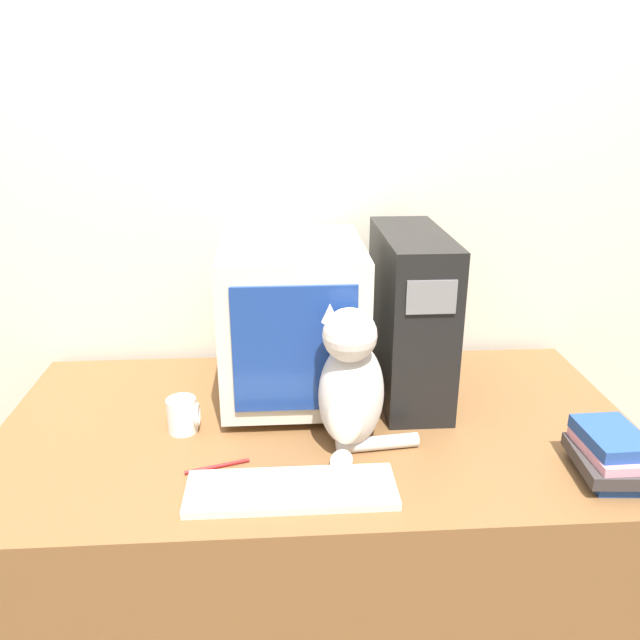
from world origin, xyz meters
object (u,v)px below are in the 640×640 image
object	(u,v)px
computer_tower	(410,315)
mug	(183,415)
crt_monitor	(293,319)
book_stack	(613,455)
keyboard	(291,490)
cat	(351,386)
pen	(217,466)

from	to	relation	value
computer_tower	mug	distance (m)	0.66
crt_monitor	computer_tower	world-z (taller)	computer_tower
book_stack	keyboard	bearing A→B (deg)	-177.92
crt_monitor	cat	world-z (taller)	crt_monitor
book_stack	mug	xyz separation A→B (m)	(-0.98, 0.25, -0.01)
keyboard	mug	size ratio (longest dim) A/B	5.02
cat	mug	world-z (taller)	cat
keyboard	cat	size ratio (longest dim) A/B	1.23
keyboard	mug	bearing A→B (deg)	133.60
cat	mug	xyz separation A→B (m)	(-0.41, 0.09, -0.11)
computer_tower	book_stack	size ratio (longest dim) A/B	2.28
computer_tower	crt_monitor	bearing A→B (deg)	179.63
crt_monitor	cat	bearing A→B (deg)	-65.27
keyboard	book_stack	world-z (taller)	book_stack
keyboard	crt_monitor	bearing A→B (deg)	87.87
book_stack	cat	bearing A→B (deg)	164.20
keyboard	mug	xyz separation A→B (m)	(-0.26, 0.28, 0.03)
keyboard	book_stack	size ratio (longest dim) A/B	2.23
pen	mug	bearing A→B (deg)	119.60
pen	computer_tower	bearing A→B (deg)	35.42
book_stack	computer_tower	bearing A→B (deg)	130.60
cat	mug	size ratio (longest dim) A/B	4.10
keyboard	pen	distance (m)	0.20
crt_monitor	pen	distance (m)	0.46
computer_tower	book_stack	world-z (taller)	computer_tower
computer_tower	mug	size ratio (longest dim) A/B	5.13
cat	pen	size ratio (longest dim) A/B	2.52
keyboard	computer_tower	bearing A→B (deg)	53.96
crt_monitor	mug	xyz separation A→B (m)	(-0.28, -0.19, -0.18)
crt_monitor	computer_tower	size ratio (longest dim) A/B	1.00
crt_monitor	pen	xyz separation A→B (m)	(-0.18, -0.36, -0.22)
cat	mug	distance (m)	0.44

